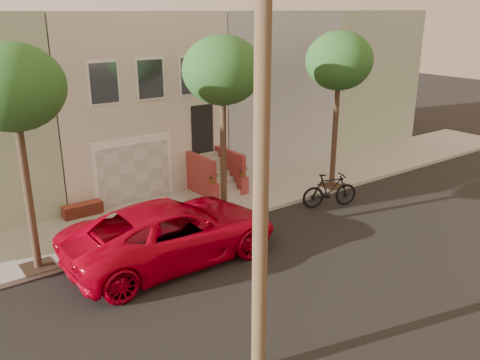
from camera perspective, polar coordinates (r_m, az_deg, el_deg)
ground at (r=14.97m, az=3.57°, el=-10.05°), size 90.00×90.00×0.00m
sidewalk at (r=18.95m, az=-6.80°, el=-3.50°), size 40.00×3.70×0.15m
house_row at (r=23.13m, az=-14.42°, el=9.29°), size 33.10×11.70×7.00m
tree_left at (r=14.38m, az=-24.24°, el=9.34°), size 2.70×2.57×6.30m
tree_mid at (r=16.96m, az=-1.99°, el=12.13°), size 2.70×2.57×6.30m
tree_right at (r=20.54m, az=11.13°, el=12.95°), size 2.70×2.57×6.30m
pickup_truck at (r=15.26m, az=-7.61°, el=-5.81°), size 6.52×3.01×1.81m
motorcycle at (r=19.53m, az=10.10°, el=-1.13°), size 2.29×1.38×1.33m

